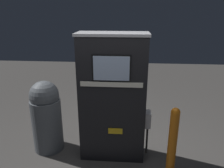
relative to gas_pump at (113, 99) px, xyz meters
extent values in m
plane|color=#423F3D|center=(0.00, -0.21, -1.03)|extent=(14.00, 14.00, 0.00)
cube|color=black|center=(0.00, 0.00, -0.50)|extent=(1.03, 0.42, 1.05)
cube|color=black|center=(0.00, 0.00, 0.50)|extent=(1.03, 0.42, 0.96)
cube|color=#99999E|center=(0.00, 0.00, 1.00)|extent=(1.06, 0.45, 0.04)
cube|color=black|center=(0.00, -0.22, 0.55)|extent=(0.55, 0.01, 0.39)
cube|color=#9EB2D1|center=(0.00, -0.22, 0.55)|extent=(0.51, 0.01, 0.35)
cube|color=silver|center=(0.00, -0.22, 0.31)|extent=(0.91, 0.02, 0.07)
cube|color=gold|center=(0.06, -0.22, -0.45)|extent=(0.22, 0.02, 0.09)
cube|color=#99999E|center=(0.56, -0.08, -0.29)|extent=(0.09, 0.19, 0.24)
cylinder|color=black|center=(0.56, -0.15, -0.64)|extent=(0.03, 0.03, 0.46)
cylinder|color=orange|center=(0.90, -0.41, -0.52)|extent=(0.13, 0.13, 1.03)
sphere|color=orange|center=(0.90, -0.41, 0.00)|extent=(0.13, 0.13, 0.13)
cylinder|color=#51565B|center=(-1.15, 0.08, -0.56)|extent=(0.51, 0.51, 0.93)
sphere|color=#51565B|center=(-1.15, 0.08, -0.01)|extent=(0.49, 0.49, 0.49)
camera|label=1|loc=(0.24, -3.17, 1.34)|focal=35.00mm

